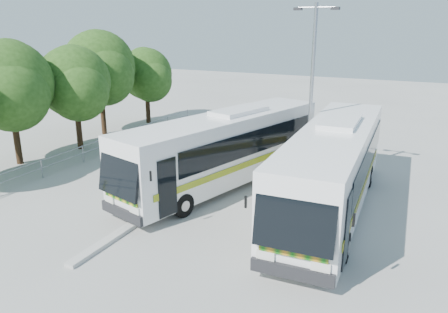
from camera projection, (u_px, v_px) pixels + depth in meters
The scene contains 10 objects.
ground at pixel (213, 213), 18.63m from camera, with size 100.00×100.00×0.00m, color #A8A8A2.
kerb_divider at pixel (190, 187), 21.28m from camera, with size 0.40×16.00×0.15m, color #B2B2AD.
railing at pixel (95, 146), 26.00m from camera, with size 0.06×22.00×1.00m.
tree_far_b at pixel (10, 84), 23.72m from camera, with size 5.33×5.03×6.96m.
tree_far_c at pixel (75, 82), 26.79m from camera, with size 4.97×4.69×6.49m.
tree_far_d at pixel (100, 67), 30.30m from camera, with size 5.62×5.30×7.33m.
tree_far_e at pixel (147, 74), 34.17m from camera, with size 4.54×4.28×5.92m.
coach_main at pixel (225, 148), 21.28m from camera, with size 5.79×12.79×3.49m.
coach_adjacent at pixel (333, 167), 18.31m from camera, with size 3.18×13.06×3.60m.
lamppost at pixel (312, 89), 20.54m from camera, with size 2.11×0.34×8.63m.
Camera 1 is at (7.84, -15.19, 7.79)m, focal length 35.00 mm.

